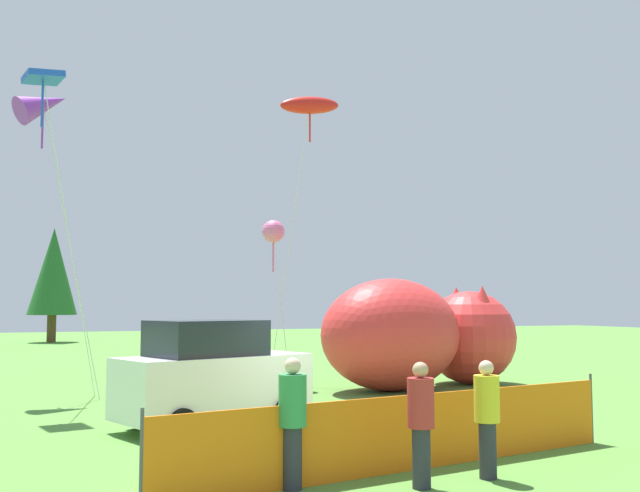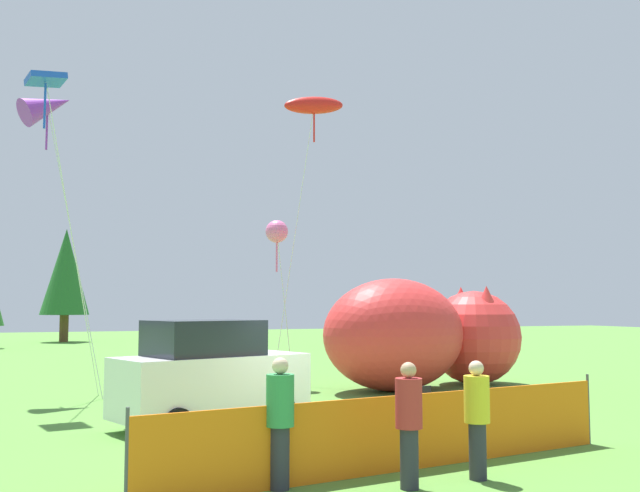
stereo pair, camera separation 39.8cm
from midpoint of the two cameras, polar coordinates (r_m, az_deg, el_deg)
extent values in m
plane|color=#548C38|center=(14.66, -0.54, -14.73)|extent=(120.00, 120.00, 0.00)
cube|color=white|center=(15.38, -9.23, -10.93)|extent=(4.33, 2.89, 1.23)
cube|color=#1E232D|center=(15.20, -9.83, -7.26)|extent=(2.58, 2.18, 0.74)
cylinder|color=black|center=(16.81, -7.09, -12.38)|extent=(0.65, 0.42, 0.60)
cylinder|color=black|center=(15.47, -3.59, -13.07)|extent=(0.65, 0.42, 0.60)
cylinder|color=black|center=(15.58, -14.89, -12.87)|extent=(0.65, 0.42, 0.60)
cylinder|color=black|center=(14.13, -11.86, -13.78)|extent=(0.65, 0.42, 0.60)
cube|color=black|center=(14.86, 8.07, -12.86)|extent=(0.54, 0.54, 0.03)
cube|color=black|center=(15.03, 7.54, -11.89)|extent=(0.48, 0.06, 0.46)
cylinder|color=#A5A5AD|center=(14.84, 9.27, -13.71)|extent=(0.02, 0.02, 0.44)
cylinder|color=#A5A5AD|center=(14.60, 7.84, -13.87)|extent=(0.02, 0.02, 0.44)
cylinder|color=#A5A5AD|center=(15.19, 8.31, -13.51)|extent=(0.02, 0.02, 0.44)
cylinder|color=#A5A5AD|center=(14.95, 6.90, -13.66)|extent=(0.02, 0.02, 0.44)
ellipsoid|color=red|center=(21.57, 5.21, -7.06)|extent=(5.26, 4.28, 3.35)
ellipsoid|color=yellow|center=(21.61, 5.23, -9.05)|extent=(3.44, 3.10, 1.51)
sphere|color=red|center=(23.84, 11.41, -7.17)|extent=(3.01, 3.01, 3.01)
cone|color=red|center=(24.45, 10.39, -4.30)|extent=(0.84, 0.84, 0.90)
cone|color=red|center=(23.19, 12.39, -4.24)|extent=(0.84, 0.84, 0.90)
cube|color=orange|center=(11.44, 6.33, -14.61)|extent=(8.41, 1.45, 1.15)
cylinder|color=#4C4C51|center=(9.49, -15.32, -16.17)|extent=(0.05, 0.05, 1.26)
cylinder|color=#4C4C51|center=(14.41, 20.13, -12.08)|extent=(0.05, 0.05, 1.26)
cylinder|color=#2D2D38|center=(11.12, 12.24, -15.69)|extent=(0.26, 0.26, 0.82)
cylinder|color=yellow|center=(11.00, 12.17, -11.85)|extent=(0.37, 0.37, 0.68)
sphere|color=beige|center=(10.96, 12.13, -9.51)|extent=(0.22, 0.22, 0.22)
cylinder|color=#2D2D38|center=(10.41, 6.98, -16.49)|extent=(0.26, 0.26, 0.83)
cylinder|color=#B72D2D|center=(10.28, 6.94, -12.35)|extent=(0.38, 0.38, 0.69)
sphere|color=tan|center=(10.23, 6.91, -9.81)|extent=(0.22, 0.22, 0.22)
cylinder|color=#2D2D38|center=(10.28, -3.39, -16.58)|extent=(0.27, 0.27, 0.86)
cylinder|color=#338C4C|center=(10.15, -3.37, -12.22)|extent=(0.39, 0.39, 0.72)
sphere|color=beige|center=(10.10, -3.35, -9.55)|extent=(0.23, 0.23, 0.23)
cylinder|color=silver|center=(21.26, -19.85, -0.04)|extent=(1.69, 1.57, 8.39)
cone|color=purple|center=(22.72, -21.75, 10.47)|extent=(1.89, 1.42, 1.41)
cylinder|color=purple|center=(22.55, -21.80, 8.75)|extent=(0.06, 0.06, 1.20)
cylinder|color=silver|center=(23.92, -2.87, 0.54)|extent=(1.64, 0.56, 9.51)
ellipsoid|color=red|center=(25.32, -1.27, 11.19)|extent=(2.44, 0.94, 0.94)
cylinder|color=red|center=(25.14, -1.28, 9.65)|extent=(0.06, 0.06, 1.20)
cylinder|color=silver|center=(22.60, -3.60, -4.99)|extent=(0.47, 0.47, 4.91)
sphere|color=pink|center=(22.87, -4.25, 1.18)|extent=(0.73, 0.73, 0.73)
cylinder|color=pink|center=(22.80, -4.26, -0.57)|extent=(0.06, 0.06, 1.20)
cylinder|color=silver|center=(20.37, -19.89, 0.18)|extent=(1.67, 1.93, 8.40)
cube|color=blue|center=(20.20, -21.81, 12.42)|extent=(1.09, 1.07, 0.28)
cylinder|color=blue|center=(20.01, -21.87, 10.51)|extent=(0.06, 0.06, 1.20)
cylinder|color=brown|center=(53.13, -20.89, -6.19)|extent=(0.61, 0.61, 1.89)
cone|color=#236028|center=(53.16, -20.76, -1.90)|extent=(3.34, 3.34, 6.06)
camera|label=1|loc=(0.20, -90.64, 0.05)|focal=40.00mm
camera|label=2|loc=(0.20, 89.36, -0.05)|focal=40.00mm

